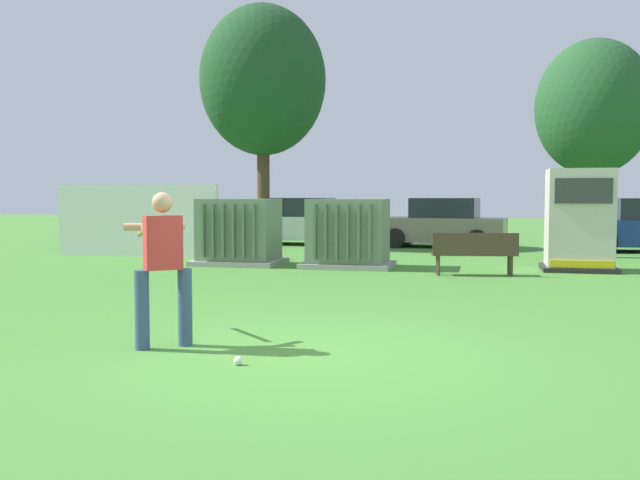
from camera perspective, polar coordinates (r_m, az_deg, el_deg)
ground_plane at (r=7.61m, az=-1.37°, el=-9.27°), size 96.00×96.00×0.00m
fence_panel at (r=20.03m, az=-14.76°, el=1.53°), size 4.80×0.12×2.00m
transformer_west at (r=17.31m, az=-6.63°, el=0.61°), size 2.10×1.70×1.62m
transformer_mid_west at (r=16.55m, az=2.33°, el=0.50°), size 2.10×1.70×1.62m
generator_enclosure at (r=16.81m, az=20.43°, el=1.51°), size 1.60×1.40×2.30m
park_bench at (r=15.14m, az=12.54°, el=-0.84°), size 1.84×0.71×0.92m
batter at (r=8.00m, az=-12.80°, el=-1.64°), size 1.20×1.42×1.74m
sports_ball at (r=7.14m, az=-6.72°, el=-9.78°), size 0.09×0.09×0.09m
tree_left at (r=24.03m, az=-4.70°, el=12.85°), size 4.23×4.23×8.08m
tree_center_left at (r=20.69m, az=21.49°, el=10.01°), size 3.11×3.11×5.95m
parked_car_leftmost at (r=26.13m, az=-14.60°, el=1.46°), size 4.27×2.05×1.62m
parked_car_left_of_center at (r=24.40m, az=-1.78°, el=1.43°), size 4.23×1.98×1.62m
parked_car_right_of_center at (r=23.27m, az=9.89°, el=1.27°), size 4.37×2.28×1.62m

